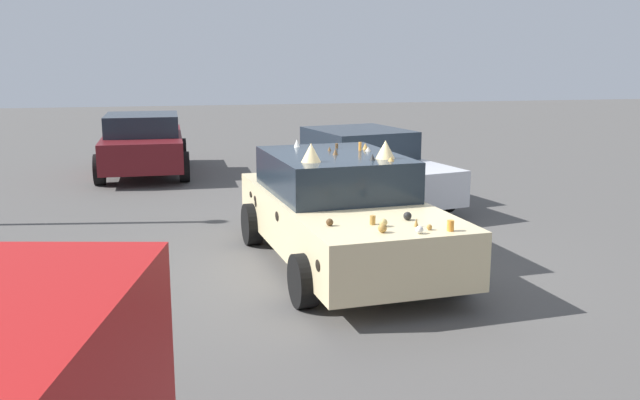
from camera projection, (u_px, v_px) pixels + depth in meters
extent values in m
plane|color=#514F4C|center=(342.00, 265.00, 9.42)|extent=(60.00, 60.00, 0.00)
cube|color=beige|center=(342.00, 222.00, 9.30)|extent=(4.60, 2.24, 0.66)
cube|color=#1E2833|center=(334.00, 173.00, 9.51)|extent=(2.33, 1.87, 0.53)
cylinder|color=black|center=(454.00, 266.00, 8.34)|extent=(0.63, 0.28, 0.61)
cylinder|color=black|center=(304.00, 281.00, 7.79)|extent=(0.63, 0.28, 0.61)
cylinder|color=black|center=(370.00, 216.00, 10.91)|extent=(0.63, 0.28, 0.61)
cylinder|color=black|center=(252.00, 224.00, 10.37)|extent=(0.63, 0.28, 0.61)
ellipsoid|color=black|center=(318.00, 266.00, 7.29)|extent=(0.15, 0.03, 0.13)
ellipsoid|color=black|center=(255.00, 199.00, 10.15)|extent=(0.13, 0.03, 0.09)
ellipsoid|color=black|center=(251.00, 194.00, 10.43)|extent=(0.15, 0.03, 0.09)
ellipsoid|color=black|center=(414.00, 230.00, 9.31)|extent=(0.13, 0.03, 0.11)
ellipsoid|color=black|center=(358.00, 182.00, 11.29)|extent=(0.20, 0.04, 0.12)
ellipsoid|color=black|center=(437.00, 220.00, 8.65)|extent=(0.13, 0.03, 0.09)
ellipsoid|color=black|center=(363.00, 186.00, 11.08)|extent=(0.17, 0.04, 0.09)
ellipsoid|color=black|center=(256.00, 203.00, 10.13)|extent=(0.10, 0.03, 0.11)
ellipsoid|color=black|center=(357.00, 191.00, 11.32)|extent=(0.20, 0.04, 0.15)
ellipsoid|color=black|center=(277.00, 216.00, 8.91)|extent=(0.17, 0.04, 0.12)
sphere|color=#A87A38|center=(429.00, 227.00, 7.51)|extent=(0.06, 0.06, 0.06)
sphere|color=#A87A38|center=(382.00, 228.00, 7.40)|extent=(0.10, 0.10, 0.10)
cylinder|color=orange|center=(451.00, 226.00, 7.46)|extent=(0.11, 0.11, 0.12)
sphere|color=black|center=(407.00, 216.00, 7.95)|extent=(0.09, 0.09, 0.09)
cone|color=#A87A38|center=(416.00, 222.00, 7.66)|extent=(0.07, 0.07, 0.09)
sphere|color=#51381E|center=(330.00, 222.00, 7.69)|extent=(0.08, 0.08, 0.08)
cylinder|color=#A87A38|center=(373.00, 220.00, 7.75)|extent=(0.09, 0.09, 0.10)
sphere|color=silver|center=(419.00, 230.00, 7.36)|extent=(0.08, 0.08, 0.08)
sphere|color=tan|center=(383.00, 223.00, 7.66)|extent=(0.09, 0.09, 0.09)
cylinder|color=orange|center=(360.00, 146.00, 9.75)|extent=(0.04, 0.04, 0.12)
cone|color=#51381E|center=(335.00, 152.00, 9.35)|extent=(0.10, 0.10, 0.08)
cone|color=#51381E|center=(329.00, 149.00, 9.73)|extent=(0.05, 0.05, 0.06)
cone|color=black|center=(372.00, 157.00, 8.89)|extent=(0.09, 0.09, 0.08)
cone|color=gray|center=(368.00, 149.00, 9.70)|extent=(0.11, 0.11, 0.06)
cone|color=#A87A38|center=(391.00, 159.00, 8.81)|extent=(0.09, 0.09, 0.06)
cone|color=silver|center=(297.00, 143.00, 10.12)|extent=(0.11, 0.11, 0.12)
cylinder|color=#51381E|center=(337.00, 146.00, 9.99)|extent=(0.05, 0.05, 0.07)
cone|color=#A87A38|center=(365.00, 146.00, 9.90)|extent=(0.09, 0.09, 0.09)
cone|color=#D8BC7F|center=(385.00, 149.00, 9.02)|extent=(0.25, 0.25, 0.23)
cone|color=#D8BC7F|center=(311.00, 153.00, 8.72)|extent=(0.25, 0.25, 0.23)
cube|color=#5B1419|center=(143.00, 148.00, 16.36)|extent=(4.03, 1.77, 0.66)
cube|color=#1E2833|center=(142.00, 124.00, 16.09)|extent=(1.85, 1.62, 0.47)
cylinder|color=black|center=(108.00, 154.00, 17.43)|extent=(0.67, 0.22, 0.67)
cylinder|color=black|center=(182.00, 152.00, 17.80)|extent=(0.67, 0.22, 0.67)
cylinder|color=black|center=(99.00, 170.00, 15.04)|extent=(0.67, 0.22, 0.67)
cylinder|color=black|center=(184.00, 167.00, 15.41)|extent=(0.67, 0.22, 0.67)
cube|color=silver|center=(363.00, 173.00, 13.17)|extent=(4.51, 2.66, 0.61)
cube|color=#1E2833|center=(358.00, 143.00, 13.25)|extent=(2.15, 1.99, 0.51)
cylinder|color=black|center=(443.00, 195.00, 12.43)|extent=(0.65, 0.35, 0.62)
cylinder|color=black|center=(353.00, 204.00, 11.69)|extent=(0.65, 0.35, 0.62)
cylinder|color=black|center=(372.00, 173.00, 14.76)|extent=(0.65, 0.35, 0.62)
cylinder|color=black|center=(292.00, 179.00, 14.02)|extent=(0.65, 0.35, 0.62)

